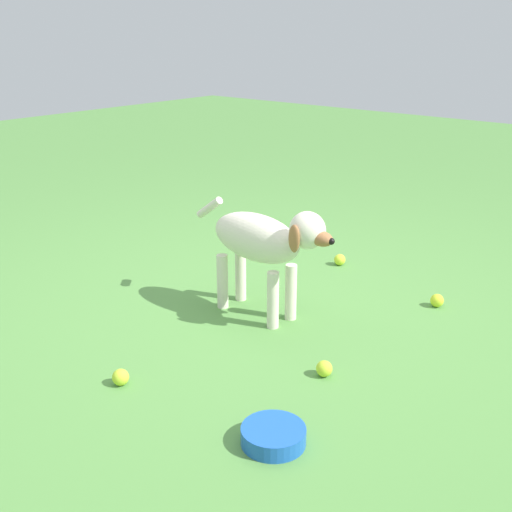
{
  "coord_description": "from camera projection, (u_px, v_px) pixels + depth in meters",
  "views": [
    {
      "loc": [
        2.16,
        1.78,
        1.34
      ],
      "look_at": [
        -0.04,
        -0.06,
        0.29
      ],
      "focal_mm": 45.46,
      "sensor_mm": 36.0,
      "label": 1
    }
  ],
  "objects": [
    {
      "name": "tennis_ball_1",
      "position": [
        437.0,
        300.0,
        3.21
      ],
      "size": [
        0.07,
        0.07,
        0.07
      ],
      "primitive_type": "sphere",
      "color": "#CEE32E",
      "rests_on": "ground"
    },
    {
      "name": "ground",
      "position": [
        261.0,
        319.0,
        3.09
      ],
      "size": [
        14.0,
        14.0,
        0.0
      ],
      "primitive_type": "plane",
      "color": "#548C42"
    },
    {
      "name": "tennis_ball_0",
      "position": [
        257.0,
        248.0,
        3.94
      ],
      "size": [
        0.07,
        0.07,
        0.07
      ],
      "primitive_type": "sphere",
      "color": "yellow",
      "rests_on": "ground"
    },
    {
      "name": "tennis_ball_2",
      "position": [
        324.0,
        369.0,
        2.58
      ],
      "size": [
        0.07,
        0.07,
        0.07
      ],
      "primitive_type": "sphere",
      "color": "#C1E133",
      "rests_on": "ground"
    },
    {
      "name": "dog",
      "position": [
        264.0,
        242.0,
        2.99
      ],
      "size": [
        0.22,
        0.84,
        0.57
      ],
      "rotation": [
        0.0,
        0.0,
        1.52
      ],
      "color": "silver",
      "rests_on": "ground"
    },
    {
      "name": "water_bowl",
      "position": [
        273.0,
        436.0,
        2.17
      ],
      "size": [
        0.22,
        0.22,
        0.06
      ],
      "primitive_type": "cylinder",
      "color": "blue",
      "rests_on": "ground"
    },
    {
      "name": "tennis_ball_3",
      "position": [
        340.0,
        260.0,
        3.75
      ],
      "size": [
        0.07,
        0.07,
        0.07
      ],
      "primitive_type": "sphere",
      "color": "#CFE534",
      "rests_on": "ground"
    },
    {
      "name": "tennis_ball_4",
      "position": [
        121.0,
        377.0,
        2.51
      ],
      "size": [
        0.07,
        0.07,
        0.07
      ],
      "primitive_type": "sphere",
      "color": "#C1E133",
      "rests_on": "ground"
    }
  ]
}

